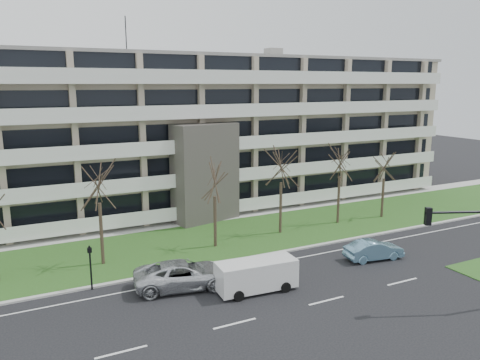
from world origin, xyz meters
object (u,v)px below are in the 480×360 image
silver_pickup (183,275)px  white_van (257,273)px  blue_sedan (374,250)px  pedestrian_signal (90,262)px

silver_pickup → white_van: bearing=-110.4°
blue_sedan → white_van: 10.08m
blue_sedan → pedestrian_signal: 19.57m
silver_pickup → white_van: (3.94, -2.44, 0.31)m
silver_pickup → blue_sedan: size_ratio=1.41×
blue_sedan → white_van: (-10.04, -0.80, 0.44)m
white_van → pedestrian_signal: size_ratio=1.78×
blue_sedan → pedestrian_signal: (-19.15, 3.88, 1.11)m
silver_pickup → pedestrian_signal: pedestrian_signal is taller
blue_sedan → pedestrian_signal: pedestrian_signal is taller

